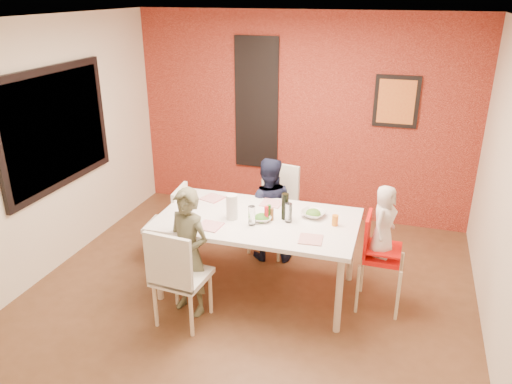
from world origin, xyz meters
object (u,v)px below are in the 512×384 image
(chair_far, at_px, (275,203))
(toddler, at_px, (384,221))
(child_near, at_px, (188,253))
(child_far, at_px, (268,209))
(dining_table, at_px, (258,225))
(wine_bottle, at_px, (285,206))
(chair_near, at_px, (177,273))
(chair_left, at_px, (172,220))
(paper_towel_roll, at_px, (232,207))
(high_chair, at_px, (378,253))

(chair_far, bearing_deg, toddler, -22.13)
(child_near, xyz_separation_m, child_far, (0.42, 1.24, -0.03))
(dining_table, relative_size, toddler, 2.82)
(toddler, height_order, wine_bottle, toddler)
(chair_near, xyz_separation_m, wine_bottle, (0.78, 0.87, 0.40))
(chair_left, height_order, toddler, toddler)
(toddler, bearing_deg, chair_near, 133.96)
(dining_table, xyz_separation_m, chair_near, (-0.52, -0.80, -0.19))
(chair_near, distance_m, chair_left, 1.23)
(wine_bottle, xyz_separation_m, paper_towel_roll, (-0.50, -0.15, -0.01))
(chair_near, relative_size, wine_bottle, 3.71)
(dining_table, relative_size, child_near, 1.56)
(chair_far, xyz_separation_m, wine_bottle, (0.34, -0.87, 0.38))
(chair_near, distance_m, child_near, 0.26)
(paper_towel_roll, bearing_deg, dining_table, 19.25)
(dining_table, relative_size, child_far, 1.62)
(chair_near, relative_size, toddler, 1.41)
(toddler, bearing_deg, dining_table, 110.93)
(wine_bottle, bearing_deg, paper_towel_roll, -163.05)
(toddler, bearing_deg, paper_towel_roll, 113.55)
(chair_far, relative_size, child_far, 0.85)
(dining_table, relative_size, paper_towel_roll, 7.87)
(chair_far, xyz_separation_m, high_chair, (1.26, -0.85, 0.00))
(child_far, height_order, paper_towel_roll, child_far)
(high_chair, bearing_deg, chair_far, 56.58)
(dining_table, relative_size, chair_far, 1.91)
(chair_far, relative_size, toddler, 1.47)
(chair_near, height_order, high_chair, chair_near)
(paper_towel_roll, bearing_deg, chair_far, 80.88)
(dining_table, distance_m, child_far, 0.71)
(dining_table, relative_size, wine_bottle, 7.42)
(chair_far, bearing_deg, wine_bottle, -57.50)
(paper_towel_roll, bearing_deg, child_near, -120.18)
(chair_near, height_order, toddler, toddler)
(dining_table, height_order, paper_towel_roll, paper_towel_roll)
(chair_near, distance_m, paper_towel_roll, 0.86)
(dining_table, height_order, high_chair, high_chair)
(dining_table, bearing_deg, chair_far, 94.74)
(chair_near, distance_m, child_far, 1.54)
(toddler, xyz_separation_m, paper_towel_roll, (-1.45, -0.17, 0.02))
(child_near, relative_size, paper_towel_roll, 5.05)
(chair_far, distance_m, child_near, 1.55)
(child_near, bearing_deg, chair_near, -76.53)
(child_near, xyz_separation_m, wine_bottle, (0.77, 0.62, 0.32))
(paper_towel_roll, bearing_deg, chair_left, 156.96)
(toddler, bearing_deg, chair_far, 73.34)
(dining_table, relative_size, high_chair, 2.04)
(high_chair, relative_size, child_far, 0.79)
(child_near, relative_size, toddler, 1.81)
(chair_left, xyz_separation_m, high_chair, (2.29, -0.20, 0.07))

